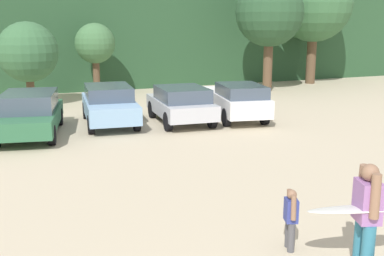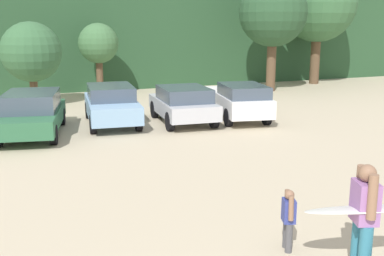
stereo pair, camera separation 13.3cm
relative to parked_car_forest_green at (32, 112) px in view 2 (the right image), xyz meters
name	(u,v)px [view 2 (the right image)]	position (x,y,z in m)	size (l,w,h in m)	color
hillside_ridge	(51,36)	(2.30, 15.96, 2.26)	(108.00, 12.00, 6.13)	#284C2D
tree_far_left	(31,52)	(0.44, 6.04, 1.75)	(2.79, 2.79, 3.96)	brown
tree_ridge_back	(98,44)	(3.97, 8.17, 1.98)	(2.13, 2.13, 3.89)	brown
tree_center	(273,13)	(13.59, 6.39, 3.62)	(3.86, 3.86, 6.40)	brown
tree_right	(318,4)	(18.03, 8.27, 4.26)	(4.84, 4.84, 7.52)	brown
parked_car_forest_green	(32,112)	(0.00, 0.00, 0.00)	(2.79, 4.94, 1.52)	#2D6642
parked_car_sky_blue	(111,104)	(2.97, 0.75, 0.00)	(2.30, 4.55, 1.50)	#84ADD1
parked_car_silver	(183,103)	(5.64, -0.11, -0.01)	(2.23, 4.08, 1.44)	silver
parked_car_white	(238,100)	(8.02, -0.19, 0.00)	(2.55, 4.90, 1.51)	white
person_adult	(364,213)	(4.20, -11.75, 0.20)	(0.46, 0.67, 1.78)	teal
person_child	(288,216)	(3.55, -10.69, -0.19)	(0.28, 0.42, 1.10)	#4C4C51
surfboard_white	(366,209)	(4.25, -11.73, 0.24)	(2.07, 1.05, 0.17)	white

